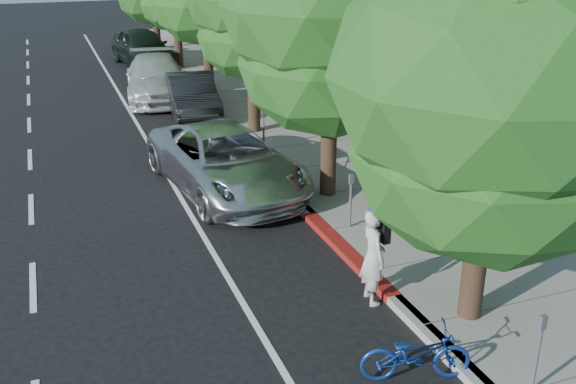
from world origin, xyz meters
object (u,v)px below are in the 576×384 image
street_tree_0 (497,83)px  dark_sedan (192,96)px  dark_suv_far (143,47)px  pedestrian (339,110)px  cyclist (373,256)px  street_tree_1 (332,10)px  bicycle (416,354)px  white_pickup (156,78)px  silver_suv (226,161)px

street_tree_0 → dark_sedan: bearing=95.3°
dark_suv_far → pedestrian: size_ratio=3.41×
cyclist → pedestrian: size_ratio=1.15×
street_tree_1 → bicycle: bearing=-103.6°
street_tree_0 → dark_suv_far: 25.94m
white_pickup → street_tree_1: bearing=-72.6°
street_tree_0 → pedestrian: street_tree_0 is taller
cyclist → dark_sedan: size_ratio=0.40×
bicycle → white_pickup: 19.37m
street_tree_1 → cyclist: 6.20m
silver_suv → white_pickup: size_ratio=1.02×
street_tree_1 → silver_suv: 4.70m
street_tree_0 → dark_sedan: (-1.40, 15.10, -3.46)m
silver_suv → dark_sedan: silver_suv is taller
cyclist → dark_sedan: bearing=5.9°
silver_suv → dark_sedan: bearing=76.4°
silver_suv → dark_suv_far: (0.73, 18.19, 0.11)m
cyclist → silver_suv: 6.35m
cyclist → dark_suv_far: size_ratio=0.34×
silver_suv → white_pickup: white_pickup is taller
dark_sedan → white_pickup: 3.34m
dark_suv_far → street_tree_1: bearing=-93.5°
white_pickup → pedestrian: (4.61, -7.66, 0.11)m
cyclist → dark_sedan: (-0.14, 13.87, -0.16)m
cyclist → dark_suv_far: 24.46m
street_tree_1 → street_tree_0: bearing=-90.0°
white_pickup → cyclist: bearing=-79.5°
street_tree_1 → pedestrian: bearing=62.1°
white_pickup → dark_suv_far: 7.35m
street_tree_0 → dark_sedan: 15.55m
bicycle → silver_suv: silver_suv is taller
cyclist → pedestrian: cyclist is taller
street_tree_1 → cyclist: bearing=-104.8°
dark_suv_far → street_tree_0: bearing=-94.5°
silver_suv → pedestrian: size_ratio=3.70×
street_tree_0 → dark_suv_far: bearing=93.4°
cyclist → silver_suv: cyclist is taller
dark_suv_far → silver_suv: bearing=-100.1°
street_tree_0 → cyclist: bearing=135.7°
bicycle → silver_suv: 8.53m
cyclist → silver_suv: bearing=14.2°
street_tree_1 → bicycle: 8.35m
street_tree_0 → bicycle: bearing=-149.5°
street_tree_1 → bicycle: (-1.70, -7.00, -4.23)m
bicycle → dark_sedan: bearing=15.4°
white_pickup → bicycle: bearing=-81.1°
cyclist → bicycle: cyclist is taller
street_tree_1 → dark_sedan: bearing=98.7°
white_pickup → dark_suv_far: bearing=92.9°
dark_sedan → cyclist: bearing=-84.5°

